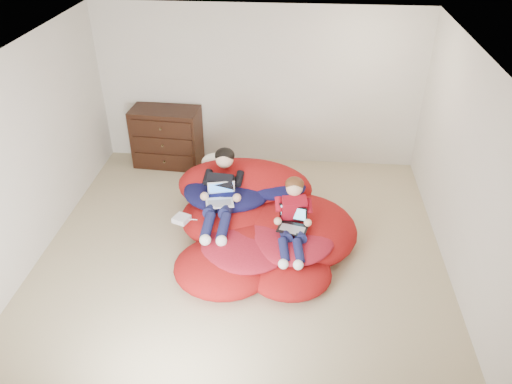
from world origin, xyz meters
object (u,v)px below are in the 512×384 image
at_px(younger_boy, 293,216).
at_px(laptop_black, 293,222).
at_px(older_boy, 222,189).
at_px(dresser, 167,137).
at_px(laptop_white, 220,196).
at_px(beanbag_pile, 258,223).

height_order(younger_boy, laptop_black, younger_boy).
bearing_deg(older_boy, laptop_black, -27.48).
xyz_separation_m(dresser, laptop_white, (1.15, -1.87, 0.16)).
xyz_separation_m(beanbag_pile, older_boy, (-0.47, 0.13, 0.41)).
height_order(dresser, laptop_black, dresser).
relative_size(younger_boy, laptop_white, 2.33).
bearing_deg(dresser, laptop_white, -58.43).
distance_m(dresser, laptop_black, 3.04).
bearing_deg(younger_boy, beanbag_pile, 143.80).
distance_m(beanbag_pile, laptop_black, 0.64).
height_order(beanbag_pile, laptop_white, laptop_white).
height_order(dresser, laptop_white, dresser).
bearing_deg(laptop_white, younger_boy, -20.45).
bearing_deg(laptop_black, younger_boy, 90.00).
height_order(beanbag_pile, younger_boy, younger_boy).
bearing_deg(laptop_white, older_boy, 90.00).
height_order(laptop_white, laptop_black, laptop_white).
bearing_deg(beanbag_pile, younger_boy, -36.20).
relative_size(younger_boy, laptop_black, 2.41).
xyz_separation_m(dresser, older_boy, (1.15, -1.75, 0.20)).
relative_size(beanbag_pile, older_boy, 1.91).
bearing_deg(younger_boy, older_boy, 153.48).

